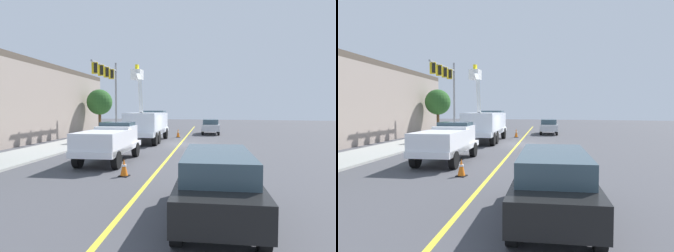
{
  "view_description": "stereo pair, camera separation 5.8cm",
  "coord_description": "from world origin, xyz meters",
  "views": [
    {
      "loc": [
        -23.18,
        -5.78,
        2.77
      ],
      "look_at": [
        0.74,
        1.24,
        1.4
      ],
      "focal_mm": 31.6,
      "sensor_mm": 36.0,
      "label": 1
    },
    {
      "loc": [
        -23.16,
        -5.84,
        2.77
      ],
      "look_at": [
        0.74,
        1.24,
        1.4
      ],
      "focal_mm": 31.6,
      "sensor_mm": 36.0,
      "label": 2
    }
  ],
  "objects": [
    {
      "name": "traffic_signal_mast",
      "position": [
        3.68,
        8.26,
        5.59
      ],
      "size": [
        6.73,
        1.28,
        7.8
      ],
      "color": "gray",
      "rests_on": "ground"
    },
    {
      "name": "passing_minivan",
      "position": [
        10.5,
        -0.95,
        0.97
      ],
      "size": [
        5.03,
        2.59,
        1.69
      ],
      "color": "silver",
      "rests_on": "ground"
    },
    {
      "name": "trailing_sedan",
      "position": [
        -15.69,
        -4.89,
        0.97
      ],
      "size": [
        5.03,
        2.59,
        1.69
      ],
      "color": "black",
      "rests_on": "ground"
    },
    {
      "name": "street_tree_right",
      "position": [
        7.0,
        11.21,
        3.62
      ],
      "size": [
        2.89,
        2.89,
        5.09
      ],
      "color": "brown",
      "rests_on": "ground"
    },
    {
      "name": "commercial_building_backdrop",
      "position": [
        1.23,
        17.12,
        3.48
      ],
      "size": [
        20.81,
        12.64,
        6.96
      ],
      "color": "gray",
      "rests_on": "ground"
    },
    {
      "name": "sidewalk_far_side",
      "position": [
        -1.28,
        8.54,
        0.06
      ],
      "size": [
        59.87,
        12.48,
        0.12
      ],
      "primitive_type": "cube",
      "rotation": [
        0.0,
        0.0,
        0.15
      ],
      "color": "#9E9E99",
      "rests_on": "ground"
    },
    {
      "name": "ground",
      "position": [
        0.0,
        0.0,
        0.0
      ],
      "size": [
        120.0,
        120.0,
        0.0
      ],
      "primitive_type": "plane",
      "color": "#47474C"
    },
    {
      "name": "traffic_cone_mid_front",
      "position": [
        5.47,
        1.57,
        0.43
      ],
      "size": [
        0.4,
        0.4,
        0.87
      ],
      "color": "black",
      "rests_on": "ground"
    },
    {
      "name": "lane_centre_stripe",
      "position": [
        0.0,
        0.0,
        0.0
      ],
      "size": [
        49.47,
        7.6,
        0.01
      ],
      "primitive_type": "cube",
      "rotation": [
        0.0,
        0.0,
        0.15
      ],
      "color": "yellow",
      "rests_on": "ground"
    },
    {
      "name": "utility_bucket_truck",
      "position": [
        1.0,
        3.14,
        1.61
      ],
      "size": [
        8.48,
        3.73,
        6.85
      ],
      "color": "white",
      "rests_on": "ground"
    },
    {
      "name": "service_pickup_truck",
      "position": [
        -9.08,
        1.59,
        1.12
      ],
      "size": [
        5.85,
        2.91,
        2.06
      ],
      "color": "white",
      "rests_on": "ground"
    },
    {
      "name": "traffic_cone_leading",
      "position": [
        -12.01,
        -0.6,
        0.36
      ],
      "size": [
        0.4,
        0.4,
        0.74
      ],
      "color": "black",
      "rests_on": "ground"
    }
  ]
}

